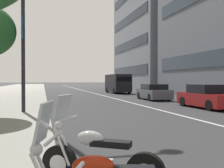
% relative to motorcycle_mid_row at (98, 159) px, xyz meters
% --- Properties ---
extents(lane_centre_stripe, '(110.00, 0.16, 0.01)m').
position_rel_motorcycle_mid_row_xyz_m(lane_centre_stripe, '(32.62, -5.59, -0.43)').
color(lane_centre_stripe, silver).
rests_on(lane_centre_stripe, ground).
extents(motorcycle_mid_row, '(1.23, 1.81, 1.46)m').
position_rel_motorcycle_mid_row_xyz_m(motorcycle_mid_row, '(0.00, 0.00, 0.00)').
color(motorcycle_mid_row, black).
rests_on(motorcycle_mid_row, ground).
extents(car_approaching_light, '(4.28, 1.90, 1.44)m').
position_rel_motorcycle_mid_row_xyz_m(car_approaching_light, '(10.03, -8.87, 0.23)').
color(car_approaching_light, maroon).
rests_on(car_approaching_light, ground).
extents(car_mid_block_traffic, '(4.29, 2.03, 1.35)m').
position_rel_motorcycle_mid_row_xyz_m(car_mid_block_traffic, '(17.18, -8.45, 0.22)').
color(car_mid_block_traffic, '#4C515B').
rests_on(car_mid_block_traffic, ground).
extents(delivery_van_ahead, '(5.36, 2.25, 2.44)m').
position_rel_motorcycle_mid_row_xyz_m(delivery_van_ahead, '(29.20, -8.63, 0.88)').
color(delivery_van_ahead, black).
rests_on(delivery_van_ahead, ground).
extents(street_lamp_with_banners, '(1.26, 2.42, 8.65)m').
position_rel_motorcycle_mid_row_xyz_m(street_lamp_with_banners, '(9.49, 1.45, 4.80)').
color(street_lamp_with_banners, '#232326').
rests_on(street_lamp_with_banners, sidewalk_right_plaza).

